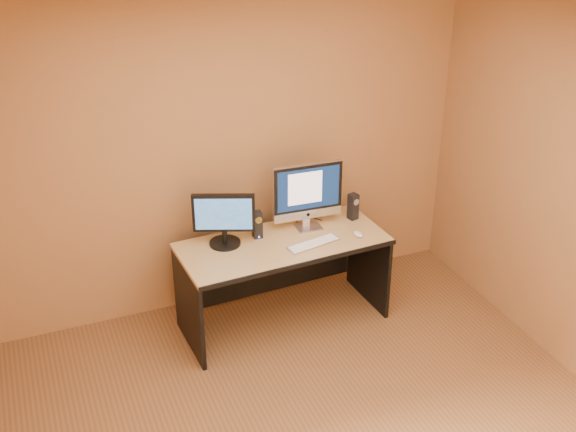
{
  "coord_description": "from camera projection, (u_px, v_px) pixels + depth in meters",
  "views": [
    {
      "loc": [
        -1.52,
        -3.04,
        3.46
      ],
      "look_at": [
        0.27,
        1.35,
        1.01
      ],
      "focal_mm": 45.0,
      "sensor_mm": 36.0,
      "label": 1
    }
  ],
  "objects": [
    {
      "name": "walls",
      "position": [
        335.0,
        281.0,
        4.0
      ],
      "size": [
        4.0,
        4.0,
        2.6
      ],
      "primitive_type": null,
      "color": "olive",
      "rests_on": "ground"
    },
    {
      "name": "ceiling",
      "position": [
        343.0,
        49.0,
        3.41
      ],
      "size": [
        4.0,
        4.0,
        0.0
      ],
      "primitive_type": "plane",
      "color": "white",
      "rests_on": "walls"
    },
    {
      "name": "desk",
      "position": [
        283.0,
        283.0,
        5.71
      ],
      "size": [
        1.63,
        0.78,
        0.74
      ],
      "primitive_type": null,
      "rotation": [
        0.0,
        0.0,
        0.05
      ],
      "color": "tan",
      "rests_on": "ground"
    },
    {
      "name": "imac",
      "position": [
        309.0,
        197.0,
        5.63
      ],
      "size": [
        0.58,
        0.24,
        0.55
      ],
      "primitive_type": null,
      "rotation": [
        0.0,
        0.0,
        -0.05
      ],
      "color": "#B7B7BC",
      "rests_on": "desk"
    },
    {
      "name": "second_monitor",
      "position": [
        224.0,
        220.0,
        5.42
      ],
      "size": [
        0.53,
        0.4,
        0.42
      ],
      "primitive_type": null,
      "rotation": [
        0.0,
        0.0,
        -0.37
      ],
      "color": "black",
      "rests_on": "desk"
    },
    {
      "name": "speaker_left",
      "position": [
        257.0,
        224.0,
        5.56
      ],
      "size": [
        0.07,
        0.08,
        0.22
      ],
      "primitive_type": null,
      "rotation": [
        0.0,
        0.0,
        -0.06
      ],
      "color": "black",
      "rests_on": "desk"
    },
    {
      "name": "speaker_right",
      "position": [
        353.0,
        207.0,
        5.84
      ],
      "size": [
        0.08,
        0.09,
        0.22
      ],
      "primitive_type": null,
      "rotation": [
        0.0,
        0.0,
        0.23
      ],
      "color": "black",
      "rests_on": "desk"
    },
    {
      "name": "keyboard",
      "position": [
        314.0,
        244.0,
        5.5
      ],
      "size": [
        0.44,
        0.2,
        0.02
      ],
      "primitive_type": "cube",
      "rotation": [
        0.0,
        0.0,
        0.19
      ],
      "color": "#B5B5BA",
      "rests_on": "desk"
    },
    {
      "name": "mouse",
      "position": [
        358.0,
        234.0,
        5.62
      ],
      "size": [
        0.07,
        0.11,
        0.04
      ],
      "primitive_type": "ellipsoid",
      "rotation": [
        0.0,
        0.0,
        0.11
      ],
      "color": "silver",
      "rests_on": "desk"
    },
    {
      "name": "cable_a",
      "position": [
        310.0,
        217.0,
        5.91
      ],
      "size": [
        0.12,
        0.19,
        0.01
      ],
      "primitive_type": "cylinder",
      "rotation": [
        1.57,
        0.0,
        0.56
      ],
      "color": "black",
      "rests_on": "desk"
    },
    {
      "name": "cable_b",
      "position": [
        296.0,
        220.0,
        5.86
      ],
      "size": [
        0.05,
        0.18,
        0.01
      ],
      "primitive_type": "cylinder",
      "rotation": [
        1.57,
        0.0,
        -0.21
      ],
      "color": "black",
      "rests_on": "desk"
    }
  ]
}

